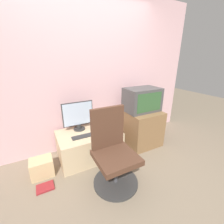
% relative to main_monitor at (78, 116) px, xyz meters
% --- Properties ---
extents(ground_plane, '(12.00, 12.00, 0.00)m').
position_rel_main_monitor_xyz_m(ground_plane, '(0.23, -1.09, -0.69)').
color(ground_plane, '#7F705B').
extents(wall_back, '(4.40, 0.05, 2.60)m').
position_rel_main_monitor_xyz_m(wall_back, '(0.23, 0.24, 0.61)').
color(wall_back, beige).
rests_on(wall_back, ground_plane).
extents(desk, '(0.98, 0.64, 0.44)m').
position_rel_main_monitor_xyz_m(desk, '(0.10, -0.17, -0.47)').
color(desk, '#CCB289').
rests_on(desk, ground_plane).
extents(side_stand, '(0.61, 0.63, 0.66)m').
position_rel_main_monitor_xyz_m(side_stand, '(1.13, -0.22, -0.36)').
color(side_stand, olive).
rests_on(side_stand, ground_plane).
extents(main_monitor, '(0.50, 0.19, 0.48)m').
position_rel_main_monitor_xyz_m(main_monitor, '(0.00, 0.00, 0.00)').
color(main_monitor, '#2D2D2D').
rests_on(main_monitor, desk).
extents(keyboard, '(0.37, 0.11, 0.01)m').
position_rel_main_monitor_xyz_m(keyboard, '(-0.00, -0.27, -0.24)').
color(keyboard, '#2D2D2D').
rests_on(keyboard, desk).
extents(mouse, '(0.06, 0.04, 0.03)m').
position_rel_main_monitor_xyz_m(mouse, '(0.23, -0.25, -0.23)').
color(mouse, '#4C4C51').
rests_on(mouse, desk).
extents(crt_tv, '(0.62, 0.41, 0.42)m').
position_rel_main_monitor_xyz_m(crt_tv, '(1.12, -0.21, 0.18)').
color(crt_tv, '#474747').
rests_on(crt_tv, side_stand).
extents(office_chair, '(0.59, 0.59, 1.00)m').
position_rel_main_monitor_xyz_m(office_chair, '(0.21, -0.83, -0.29)').
color(office_chair, '#333333').
rests_on(office_chair, ground_plane).
extents(cardboard_box_lower, '(0.30, 0.24, 0.26)m').
position_rel_main_monitor_xyz_m(cardboard_box_lower, '(-0.64, -0.29, -0.56)').
color(cardboard_box_lower, '#D1B27F').
rests_on(cardboard_box_lower, ground_plane).
extents(book, '(0.21, 0.16, 0.02)m').
position_rel_main_monitor_xyz_m(book, '(-0.64, -0.56, -0.68)').
color(book, maroon).
rests_on(book, ground_plane).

